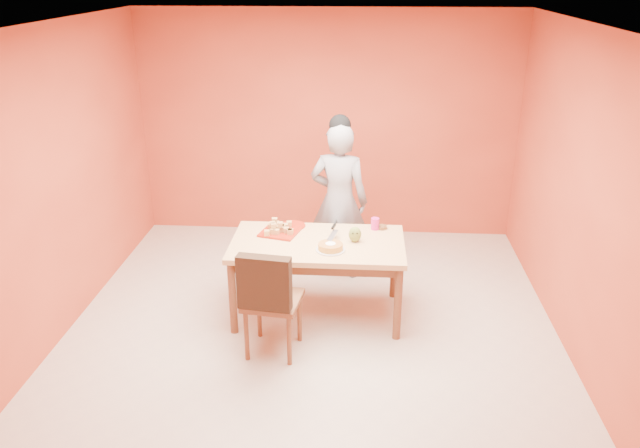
# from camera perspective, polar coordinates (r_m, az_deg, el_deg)

# --- Properties ---
(floor) EXTENTS (5.00, 5.00, 0.00)m
(floor) POSITION_cam_1_polar(r_m,az_deg,el_deg) (5.75, -0.86, -10.30)
(floor) COLOR beige
(floor) RESTS_ON ground
(ceiling) EXTENTS (5.00, 5.00, 0.00)m
(ceiling) POSITION_cam_1_polar(r_m,az_deg,el_deg) (4.85, -1.05, 17.58)
(ceiling) COLOR white
(ceiling) RESTS_ON wall_back
(wall_back) EXTENTS (4.50, 0.00, 4.50)m
(wall_back) POSITION_cam_1_polar(r_m,az_deg,el_deg) (7.54, 0.67, 8.97)
(wall_back) COLOR #C34B2D
(wall_back) RESTS_ON floor
(wall_left) EXTENTS (0.00, 5.00, 5.00)m
(wall_left) POSITION_cam_1_polar(r_m,az_deg,el_deg) (5.78, -23.79, 2.75)
(wall_left) COLOR #C34B2D
(wall_left) RESTS_ON floor
(wall_right) EXTENTS (0.00, 5.00, 5.00)m
(wall_right) POSITION_cam_1_polar(r_m,az_deg,el_deg) (5.45, 23.37, 1.66)
(wall_right) COLOR #C34B2D
(wall_right) RESTS_ON floor
(dining_table) EXTENTS (1.60, 0.90, 0.76)m
(dining_table) POSITION_cam_1_polar(r_m,az_deg,el_deg) (5.80, -0.22, -2.47)
(dining_table) COLOR #E4B077
(dining_table) RESTS_ON floor
(dining_chair) EXTENTS (0.52, 0.59, 1.01)m
(dining_chair) POSITION_cam_1_polar(r_m,az_deg,el_deg) (5.31, -4.39, -6.82)
(dining_chair) COLOR brown
(dining_chair) RESTS_ON floor
(pastry_pile) EXTENTS (0.30, 0.30, 0.10)m
(pastry_pile) POSITION_cam_1_polar(r_m,az_deg,el_deg) (5.94, -3.68, -0.19)
(pastry_pile) COLOR tan
(pastry_pile) RESTS_ON pastry_platter
(person) EXTENTS (0.67, 0.50, 1.68)m
(person) POSITION_cam_1_polar(r_m,az_deg,el_deg) (6.53, 1.75, 2.10)
(person) COLOR gray
(person) RESTS_ON floor
(pastry_platter) EXTENTS (0.41, 0.41, 0.02)m
(pastry_platter) POSITION_cam_1_polar(r_m,az_deg,el_deg) (5.96, -3.66, -0.71)
(pastry_platter) COLOR #9C1D0E
(pastry_platter) RESTS_ON dining_table
(red_dinner_plate) EXTENTS (0.29, 0.29, 0.01)m
(red_dinner_plate) POSITION_cam_1_polar(r_m,az_deg,el_deg) (6.10, -2.48, -0.14)
(red_dinner_plate) COLOR #9C1D0E
(red_dinner_plate) RESTS_ON dining_table
(white_cake_plate) EXTENTS (0.32, 0.32, 0.01)m
(white_cake_plate) POSITION_cam_1_polar(r_m,az_deg,el_deg) (5.59, 0.96, -2.37)
(white_cake_plate) COLOR silver
(white_cake_plate) RESTS_ON dining_table
(sponge_cake) EXTENTS (0.29, 0.29, 0.05)m
(sponge_cake) POSITION_cam_1_polar(r_m,az_deg,el_deg) (5.58, 0.97, -2.07)
(sponge_cake) COLOR gold
(sponge_cake) RESTS_ON white_cake_plate
(cake_server) EXTENTS (0.10, 0.26, 0.01)m
(cake_server) POSITION_cam_1_polar(r_m,az_deg,el_deg) (5.73, 1.16, -1.03)
(cake_server) COLOR silver
(cake_server) RESTS_ON sponge_cake
(egg_ornament) EXTENTS (0.14, 0.13, 0.15)m
(egg_ornament) POSITION_cam_1_polar(r_m,az_deg,el_deg) (5.74, 3.22, -0.96)
(egg_ornament) COLOR olive
(egg_ornament) RESTS_ON dining_table
(magenta_glass) EXTENTS (0.09, 0.09, 0.11)m
(magenta_glass) POSITION_cam_1_polar(r_m,az_deg,el_deg) (6.03, 5.06, 0.02)
(magenta_glass) COLOR #CC1E7C
(magenta_glass) RESTS_ON dining_table
(checker_tin) EXTENTS (0.10, 0.10, 0.03)m
(checker_tin) POSITION_cam_1_polar(r_m,az_deg,el_deg) (6.07, 5.69, -0.30)
(checker_tin) COLOR #32180D
(checker_tin) RESTS_ON dining_table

